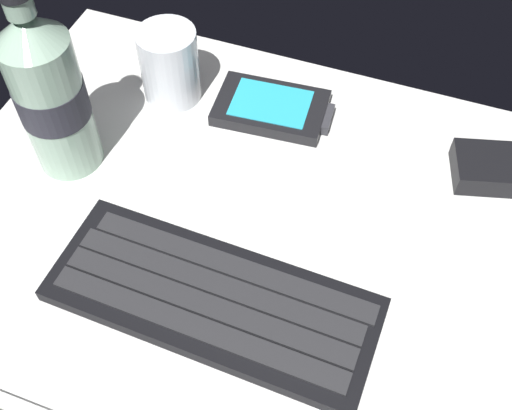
# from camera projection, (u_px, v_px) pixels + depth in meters

# --- Properties ---
(ground_plane) EXTENTS (0.64, 0.48, 0.03)m
(ground_plane) POSITION_uv_depth(u_px,v_px,m) (255.00, 231.00, 0.62)
(ground_plane) COLOR silver
(keyboard) EXTENTS (0.29, 0.12, 0.02)m
(keyboard) POSITION_uv_depth(u_px,v_px,m) (213.00, 299.00, 0.55)
(keyboard) COLOR black
(keyboard) RESTS_ON ground_plane
(handheld_device) EXTENTS (0.13, 0.09, 0.02)m
(handheld_device) POSITION_uv_depth(u_px,v_px,m) (272.00, 108.00, 0.69)
(handheld_device) COLOR black
(handheld_device) RESTS_ON ground_plane
(juice_cup) EXTENTS (0.06, 0.06, 0.09)m
(juice_cup) POSITION_uv_depth(u_px,v_px,m) (170.00, 68.00, 0.69)
(juice_cup) COLOR silver
(juice_cup) RESTS_ON ground_plane
(water_bottle) EXTENTS (0.07, 0.07, 0.21)m
(water_bottle) POSITION_uv_depth(u_px,v_px,m) (50.00, 93.00, 0.59)
(water_bottle) COLOR #9EC1A8
(water_bottle) RESTS_ON ground_plane
(charger_block) EXTENTS (0.08, 0.07, 0.02)m
(charger_block) POSITION_uv_depth(u_px,v_px,m) (489.00, 168.00, 0.64)
(charger_block) COLOR black
(charger_block) RESTS_ON ground_plane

